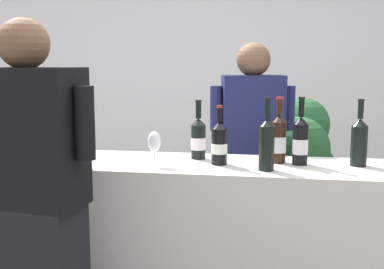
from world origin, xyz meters
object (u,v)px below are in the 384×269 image
(wine_bottle_2, at_px, (27,136))
(wine_glass, at_px, (154,143))
(wine_bottle_0, at_px, (359,141))
(wine_bottle_6, at_px, (300,141))
(wine_bottle_3, at_px, (198,138))
(wine_bottle_4, at_px, (219,143))
(person_server, at_px, (251,171))
(person_guest, at_px, (33,225))
(wine_bottle_5, at_px, (279,139))
(wine_bottle_1, at_px, (267,143))
(potted_shrub, at_px, (301,163))
(wine_bottle_7, at_px, (70,140))

(wine_bottle_2, height_order, wine_glass, wine_bottle_2)
(wine_bottle_0, distance_m, wine_bottle_6, 0.29)
(wine_bottle_0, height_order, wine_bottle_3, wine_bottle_0)
(wine_bottle_3, relative_size, wine_bottle_4, 1.05)
(wine_bottle_4, bearing_deg, person_server, 78.36)
(wine_glass, distance_m, person_guest, 0.72)
(person_server, bearing_deg, wine_bottle_2, -150.11)
(wine_bottle_3, bearing_deg, wine_bottle_5, -5.03)
(person_server, bearing_deg, wine_bottle_0, -46.45)
(wine_bottle_1, distance_m, person_guest, 1.14)
(wine_bottle_2, bearing_deg, wine_bottle_6, 3.04)
(wine_bottle_0, bearing_deg, potted_shrub, 101.74)
(wine_bottle_1, height_order, wine_bottle_5, wine_bottle_1)
(wine_bottle_4, relative_size, person_server, 0.19)
(wine_bottle_0, xyz_separation_m, wine_bottle_6, (-0.29, -0.02, -0.00))
(wine_bottle_1, xyz_separation_m, person_server, (-0.10, 0.78, -0.32))
(person_guest, bearing_deg, wine_bottle_6, 30.21)
(person_server, bearing_deg, wine_bottle_7, -140.04)
(potted_shrub, bearing_deg, wine_bottle_5, -99.66)
(wine_bottle_7, distance_m, person_server, 1.23)
(wine_bottle_5, bearing_deg, wine_glass, -163.99)
(wine_bottle_5, relative_size, wine_bottle_6, 0.99)
(wine_bottle_1, relative_size, wine_bottle_4, 1.17)
(wine_bottle_3, xyz_separation_m, person_guest, (-0.60, -0.73, -0.28))
(wine_bottle_5, bearing_deg, wine_bottle_7, -170.32)
(wine_bottle_1, distance_m, potted_shrub, 1.32)
(wine_bottle_3, xyz_separation_m, wine_bottle_4, (0.13, -0.13, -0.00))
(wine_bottle_2, bearing_deg, wine_bottle_0, 3.08)
(wine_bottle_4, bearing_deg, wine_bottle_1, -22.69)
(wine_bottle_3, height_order, wine_bottle_5, wine_bottle_5)
(wine_bottle_2, bearing_deg, wine_glass, -5.65)
(wine_bottle_6, distance_m, wine_glass, 0.75)
(wine_bottle_5, distance_m, potted_shrub, 1.13)
(wine_bottle_7, height_order, wine_glass, wine_bottle_7)
(wine_bottle_0, height_order, wine_bottle_2, wine_bottle_0)
(potted_shrub, bearing_deg, wine_bottle_1, -100.85)
(wine_bottle_2, xyz_separation_m, wine_bottle_4, (1.06, 0.01, -0.01))
(wine_bottle_0, relative_size, wine_bottle_7, 1.04)
(person_server, xyz_separation_m, person_guest, (-0.87, -1.28, 0.02))
(wine_bottle_1, relative_size, wine_bottle_2, 1.10)
(wine_bottle_3, bearing_deg, wine_bottle_7, -161.05)
(wine_bottle_7, relative_size, person_guest, 0.19)
(person_guest, bearing_deg, wine_bottle_7, 94.87)
(wine_glass, xyz_separation_m, potted_shrub, (0.81, 1.24, -0.33))
(wine_bottle_1, bearing_deg, person_server, 97.57)
(wine_bottle_5, xyz_separation_m, wine_bottle_7, (-1.08, -0.18, -0.01))
(wine_bottle_7, height_order, potted_shrub, wine_bottle_7)
(wine_bottle_5, xyz_separation_m, person_server, (-0.16, 0.58, -0.31))
(wine_bottle_1, height_order, wine_glass, wine_bottle_1)
(wine_bottle_1, distance_m, wine_glass, 0.57)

